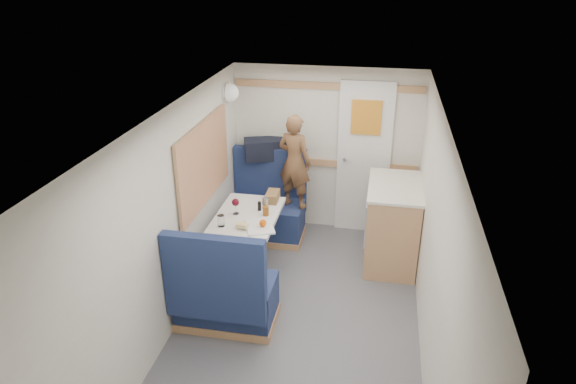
% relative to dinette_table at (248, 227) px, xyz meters
% --- Properties ---
extents(floor, '(4.50, 4.50, 0.00)m').
position_rel_dinette_table_xyz_m(floor, '(0.65, -1.00, -0.57)').
color(floor, '#515156').
rests_on(floor, ground).
extents(ceiling, '(4.50, 4.50, 0.00)m').
position_rel_dinette_table_xyz_m(ceiling, '(0.65, -1.00, 1.43)').
color(ceiling, silver).
rests_on(ceiling, wall_back).
extents(wall_back, '(2.20, 0.02, 2.00)m').
position_rel_dinette_table_xyz_m(wall_back, '(0.65, 1.25, 0.43)').
color(wall_back, silver).
rests_on(wall_back, floor).
extents(wall_left, '(0.02, 4.50, 2.00)m').
position_rel_dinette_table_xyz_m(wall_left, '(-0.45, -1.00, 0.43)').
color(wall_left, silver).
rests_on(wall_left, floor).
extents(wall_right, '(0.02, 4.50, 2.00)m').
position_rel_dinette_table_xyz_m(wall_right, '(1.75, -1.00, 0.43)').
color(wall_right, silver).
rests_on(wall_right, floor).
extents(oak_trim_low, '(2.15, 0.02, 0.08)m').
position_rel_dinette_table_xyz_m(oak_trim_low, '(0.65, 1.23, 0.28)').
color(oak_trim_low, '#AA704D').
rests_on(oak_trim_low, wall_back).
extents(oak_trim_high, '(2.15, 0.02, 0.08)m').
position_rel_dinette_table_xyz_m(oak_trim_high, '(0.65, 1.23, 1.21)').
color(oak_trim_high, '#AA704D').
rests_on(oak_trim_high, wall_back).
extents(side_window, '(0.04, 1.30, 0.72)m').
position_rel_dinette_table_xyz_m(side_window, '(-0.43, 0.00, 0.68)').
color(side_window, '#98A189').
rests_on(side_window, wall_left).
extents(rear_door, '(0.62, 0.12, 1.86)m').
position_rel_dinette_table_xyz_m(rear_door, '(1.10, 1.22, 0.41)').
color(rear_door, white).
rests_on(rear_door, wall_back).
extents(dinette_table, '(0.62, 0.92, 0.72)m').
position_rel_dinette_table_xyz_m(dinette_table, '(0.00, 0.00, 0.00)').
color(dinette_table, white).
rests_on(dinette_table, floor).
extents(bench_far, '(0.90, 0.59, 1.05)m').
position_rel_dinette_table_xyz_m(bench_far, '(-0.00, 0.86, -0.27)').
color(bench_far, '#161E48').
rests_on(bench_far, floor).
extents(bench_near, '(0.90, 0.59, 1.05)m').
position_rel_dinette_table_xyz_m(bench_near, '(-0.00, -0.86, -0.27)').
color(bench_near, '#161E48').
rests_on(bench_near, floor).
extents(ledge, '(0.90, 0.14, 0.04)m').
position_rel_dinette_table_xyz_m(ledge, '(-0.00, 1.12, 0.31)').
color(ledge, '#AA704D').
rests_on(ledge, bench_far).
extents(dome_light, '(0.20, 0.20, 0.20)m').
position_rel_dinette_table_xyz_m(dome_light, '(-0.39, 0.85, 1.18)').
color(dome_light, white).
rests_on(dome_light, wall_left).
extents(galley_counter, '(0.57, 0.92, 0.92)m').
position_rel_dinette_table_xyz_m(galley_counter, '(1.47, 0.55, -0.10)').
color(galley_counter, '#AA704D').
rests_on(galley_counter, floor).
extents(person, '(0.46, 0.38, 1.10)m').
position_rel_dinette_table_xyz_m(person, '(0.34, 0.83, 0.43)').
color(person, brown).
rests_on(person, bench_far).
extents(duffel_bag, '(0.56, 0.40, 0.24)m').
position_rel_dinette_table_xyz_m(duffel_bag, '(-0.05, 1.12, 0.46)').
color(duffel_bag, black).
rests_on(duffel_bag, ledge).
extents(tray, '(0.36, 0.40, 0.02)m').
position_rel_dinette_table_xyz_m(tray, '(0.19, -0.26, 0.16)').
color(tray, white).
rests_on(tray, dinette_table).
extents(orange_fruit, '(0.07, 0.07, 0.07)m').
position_rel_dinette_table_xyz_m(orange_fruit, '(0.22, -0.26, 0.21)').
color(orange_fruit, '#D45D09').
rests_on(orange_fruit, tray).
extents(cheese_block, '(0.12, 0.08, 0.04)m').
position_rel_dinette_table_xyz_m(cheese_block, '(0.03, -0.32, 0.19)').
color(cheese_block, '#E2D582').
rests_on(cheese_block, tray).
extents(wine_glass, '(0.08, 0.08, 0.17)m').
position_rel_dinette_table_xyz_m(wine_glass, '(-0.11, -0.02, 0.28)').
color(wine_glass, white).
rests_on(wine_glass, dinette_table).
extents(tumbler_left, '(0.07, 0.07, 0.11)m').
position_rel_dinette_table_xyz_m(tumbler_left, '(-0.18, -0.30, 0.21)').
color(tumbler_left, white).
rests_on(tumbler_left, dinette_table).
extents(tumbler_right, '(0.06, 0.06, 0.10)m').
position_rel_dinette_table_xyz_m(tumbler_right, '(0.15, 0.18, 0.21)').
color(tumbler_right, white).
rests_on(tumbler_right, dinette_table).
extents(beer_glass, '(0.06, 0.06, 0.10)m').
position_rel_dinette_table_xyz_m(beer_glass, '(0.19, 0.00, 0.20)').
color(beer_glass, brown).
rests_on(beer_glass, dinette_table).
extents(pepper_grinder, '(0.04, 0.04, 0.10)m').
position_rel_dinette_table_xyz_m(pepper_grinder, '(0.10, 0.10, 0.20)').
color(pepper_grinder, black).
rests_on(pepper_grinder, dinette_table).
extents(bread_loaf, '(0.13, 0.24, 0.10)m').
position_rel_dinette_table_xyz_m(bread_loaf, '(0.19, 0.35, 0.20)').
color(bread_loaf, olive).
rests_on(bread_loaf, dinette_table).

